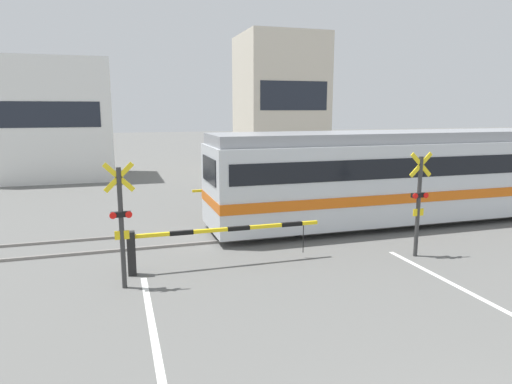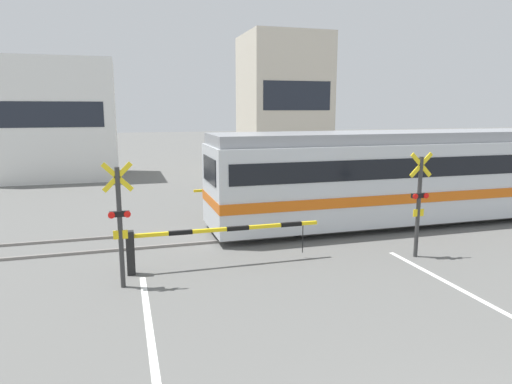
% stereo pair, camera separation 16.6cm
% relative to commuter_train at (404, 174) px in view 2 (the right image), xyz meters
% --- Properties ---
extents(rail_track_near, '(50.00, 0.10, 0.08)m').
position_rel_commuter_train_xyz_m(rail_track_near, '(-5.85, -0.72, -1.71)').
color(rail_track_near, gray).
rests_on(rail_track_near, ground_plane).
extents(rail_track_far, '(50.00, 0.10, 0.08)m').
position_rel_commuter_train_xyz_m(rail_track_far, '(-5.85, 0.72, -1.71)').
color(rail_track_far, gray).
rests_on(rail_track_far, ground_plane).
extents(commuter_train, '(14.08, 2.86, 3.26)m').
position_rel_commuter_train_xyz_m(commuter_train, '(0.00, 0.00, 0.00)').
color(commuter_train, silver).
rests_on(commuter_train, ground_plane).
extents(crossing_barrier_near, '(5.05, 0.20, 1.11)m').
position_rel_commuter_train_xyz_m(crossing_barrier_near, '(-8.07, -2.77, -0.95)').
color(crossing_barrier_near, black).
rests_on(crossing_barrier_near, ground_plane).
extents(crossing_barrier_far, '(5.05, 0.20, 1.11)m').
position_rel_commuter_train_xyz_m(crossing_barrier_far, '(-3.62, 3.02, -0.95)').
color(crossing_barrier_far, black).
rests_on(crossing_barrier_far, ground_plane).
extents(crossing_signal_left, '(0.68, 0.15, 2.90)m').
position_rel_commuter_train_xyz_m(crossing_signal_left, '(-9.75, -3.56, -0.15)').
color(crossing_signal_left, '#333333').
rests_on(crossing_signal_left, ground_plane).
extents(crossing_signal_right, '(0.68, 0.15, 2.90)m').
position_rel_commuter_train_xyz_m(crossing_signal_right, '(-1.95, -3.56, -0.15)').
color(crossing_signal_right, '#333333').
rests_on(crossing_signal_right, ground_plane).
extents(pedestrian, '(0.38, 0.22, 1.57)m').
position_rel_commuter_train_xyz_m(pedestrian, '(-5.03, 6.02, -0.85)').
color(pedestrian, '#23232D').
rests_on(pedestrian, ground_plane).
extents(building_left_of_street, '(7.31, 5.15, 6.81)m').
position_rel_commuter_train_xyz_m(building_left_of_street, '(-13.55, 15.11, 1.66)').
color(building_left_of_street, white).
rests_on(building_left_of_street, ground_plane).
extents(building_right_of_street, '(5.19, 5.15, 8.79)m').
position_rel_commuter_train_xyz_m(building_right_of_street, '(0.80, 15.11, 2.65)').
color(building_right_of_street, beige).
rests_on(building_right_of_street, ground_plane).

